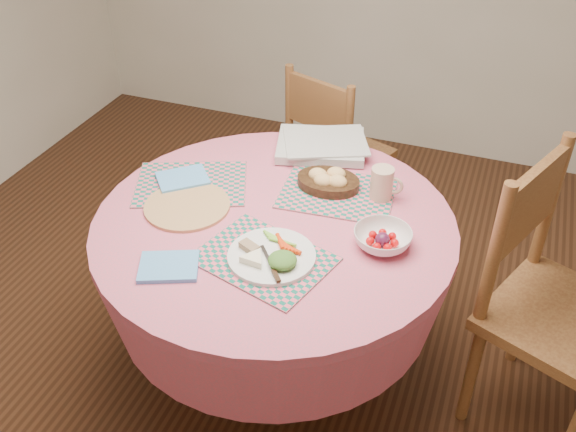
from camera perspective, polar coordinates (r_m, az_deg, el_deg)
name	(u,v)px	position (r m, az deg, el deg)	size (l,w,h in m)	color
ground	(277,367)	(2.69, -1.02, -13.30)	(4.00, 4.00, 0.00)	#331C0F
dining_table	(275,264)	(2.30, -1.17, -4.26)	(1.24, 1.24, 0.75)	#C55C78
chair_right	(550,300)	(2.35, 22.25, -6.94)	(0.61, 0.62, 1.04)	brown
chair_back	(333,151)	(3.13, 4.05, 5.81)	(0.53, 0.52, 0.90)	brown
placemat_front	(264,259)	(2.01, -2.17, -3.84)	(0.40, 0.30, 0.01)	#126756
placemat_left	(191,184)	(2.38, -8.60, 2.85)	(0.40, 0.30, 0.01)	#126756
placemat_back	(337,193)	(2.31, 4.41, 2.03)	(0.40, 0.30, 0.01)	#126756
wicker_trivet	(187,206)	(2.26, -8.96, 0.89)	(0.30, 0.30, 0.01)	#A97449
napkin_near	(169,267)	(2.01, -10.55, -4.44)	(0.18, 0.14, 0.01)	#589EE3
napkin_far	(183,179)	(2.40, -9.35, 3.29)	(0.18, 0.14, 0.01)	#589EE3
dinner_plate	(273,255)	(2.00, -1.35, -3.53)	(0.28, 0.28, 0.05)	white
bread_bowl	(328,180)	(2.33, 3.62, 3.22)	(0.23, 0.23, 0.08)	black
latte_mug	(383,183)	(2.27, 8.41, 2.89)	(0.12, 0.08, 0.12)	#D3AF91
fruit_bowl	(383,239)	(2.07, 8.40, -2.04)	(0.19, 0.19, 0.06)	white
newspaper_stack	(321,145)	(2.56, 2.99, 6.35)	(0.42, 0.36, 0.04)	silver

